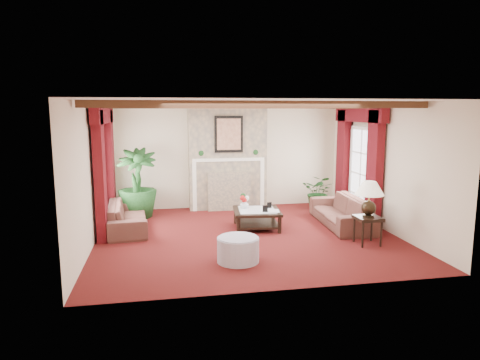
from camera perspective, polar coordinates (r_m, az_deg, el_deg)
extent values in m
plane|color=#430D0C|center=(8.86, 0.92, -7.39)|extent=(6.00, 6.00, 0.00)
plane|color=white|center=(8.49, 0.96, 10.34)|extent=(6.00, 6.00, 0.00)
cube|color=beige|center=(11.26, -1.83, 3.19)|extent=(6.00, 0.02, 2.70)
cube|color=beige|center=(8.51, -19.27, 0.70)|extent=(0.02, 5.50, 2.70)
cube|color=beige|center=(9.62, 18.74, 1.66)|extent=(0.02, 5.50, 2.70)
imported|color=#3A0F1F|center=(9.52, -14.79, -4.12)|extent=(2.06, 0.86, 0.78)
imported|color=#3A0F1F|center=(9.80, 13.40, -3.47)|extent=(2.24, 0.90, 0.84)
imported|color=black|center=(10.52, -13.51, -2.38)|extent=(0.95, 1.67, 0.93)
imported|color=black|center=(11.31, 10.47, -2.07)|extent=(1.67, 1.67, 0.70)
cylinder|color=#968EA1|center=(7.34, -0.27, -9.28)|extent=(0.71, 0.71, 0.42)
imported|color=silver|center=(9.43, 0.57, -3.24)|extent=(0.33, 0.33, 0.19)
imported|color=black|center=(9.12, 3.79, -3.29)|extent=(0.24, 0.10, 0.32)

